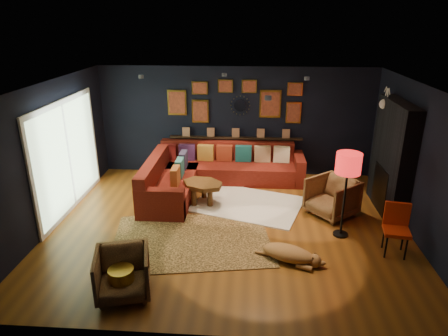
# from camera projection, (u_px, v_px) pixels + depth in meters

# --- Properties ---
(floor) EXTENTS (6.50, 6.50, 0.00)m
(floor) POSITION_uv_depth(u_px,v_px,m) (229.00, 226.00, 7.45)
(floor) COLOR brown
(floor) RESTS_ON ground
(room_walls) EXTENTS (6.50, 6.50, 6.50)m
(room_walls) POSITION_uv_depth(u_px,v_px,m) (229.00, 144.00, 6.88)
(room_walls) COLOR black
(room_walls) RESTS_ON ground
(sectional) EXTENTS (3.41, 2.69, 0.86)m
(sectional) POSITION_uv_depth(u_px,v_px,m) (207.00, 173.00, 9.06)
(sectional) COLOR maroon
(sectional) RESTS_ON ground
(ledge) EXTENTS (3.20, 0.12, 0.04)m
(ledge) POSITION_uv_depth(u_px,v_px,m) (236.00, 138.00, 9.62)
(ledge) COLOR black
(ledge) RESTS_ON room_walls
(gallery_wall) EXTENTS (3.15, 0.04, 1.02)m
(gallery_wall) POSITION_uv_depth(u_px,v_px,m) (236.00, 101.00, 9.34)
(gallery_wall) COLOR gold
(gallery_wall) RESTS_ON room_walls
(sunburst_mirror) EXTENTS (0.47, 0.16, 0.47)m
(sunburst_mirror) POSITION_uv_depth(u_px,v_px,m) (240.00, 106.00, 9.37)
(sunburst_mirror) COLOR silver
(sunburst_mirror) RESTS_ON room_walls
(fireplace) EXTENTS (0.31, 1.60, 2.20)m
(fireplace) POSITION_uv_depth(u_px,v_px,m) (391.00, 162.00, 7.72)
(fireplace) COLOR black
(fireplace) RESTS_ON ground
(deer_head) EXTENTS (0.50, 0.28, 0.45)m
(deer_head) POSITION_uv_depth(u_px,v_px,m) (393.00, 104.00, 7.82)
(deer_head) COLOR white
(deer_head) RESTS_ON fireplace
(sliding_door) EXTENTS (0.06, 2.80, 2.20)m
(sliding_door) POSITION_uv_depth(u_px,v_px,m) (68.00, 156.00, 7.83)
(sliding_door) COLOR white
(sliding_door) RESTS_ON ground
(ceiling_spots) EXTENTS (3.30, 2.50, 0.06)m
(ceiling_spots) POSITION_uv_depth(u_px,v_px,m) (232.00, 81.00, 7.28)
(ceiling_spots) COLOR black
(ceiling_spots) RESTS_ON room_walls
(shag_rug) EXTENTS (2.48, 2.11, 0.03)m
(shag_rug) POSITION_uv_depth(u_px,v_px,m) (248.00, 204.00, 8.28)
(shag_rug) COLOR white
(shag_rug) RESTS_ON ground
(leopard_rug) EXTENTS (2.97, 2.33, 0.02)m
(leopard_rug) POSITION_uv_depth(u_px,v_px,m) (192.00, 240.00, 6.97)
(leopard_rug) COLOR tan
(leopard_rug) RESTS_ON ground
(coffee_table) EXTENTS (1.08, 0.97, 0.44)m
(coffee_table) POSITION_uv_depth(u_px,v_px,m) (203.00, 186.00, 8.22)
(coffee_table) COLOR brown
(coffee_table) RESTS_ON shag_rug
(pouf) EXTENTS (0.49, 0.49, 0.32)m
(pouf) POSITION_uv_depth(u_px,v_px,m) (175.00, 183.00, 8.86)
(pouf) COLOR maroon
(pouf) RESTS_ON shag_rug
(armchair_left) EXTENTS (0.87, 0.83, 0.74)m
(armchair_left) POSITION_uv_depth(u_px,v_px,m) (123.00, 272.00, 5.49)
(armchair_left) COLOR #BE8048
(armchair_left) RESTS_ON ground
(armchair_right) EXTENTS (1.09, 1.09, 0.82)m
(armchair_right) POSITION_uv_depth(u_px,v_px,m) (332.00, 195.00, 7.73)
(armchair_right) COLOR #BE8048
(armchair_right) RESTS_ON ground
(gold_stool) EXTENTS (0.35, 0.35, 0.44)m
(gold_stool) POSITION_uv_depth(u_px,v_px,m) (122.00, 283.00, 5.51)
(gold_stool) COLOR gold
(gold_stool) RESTS_ON ground
(orange_chair) EXTENTS (0.46, 0.46, 0.85)m
(orange_chair) POSITION_uv_depth(u_px,v_px,m) (397.00, 225.00, 6.47)
(orange_chair) COLOR black
(orange_chair) RESTS_ON ground
(floor_lamp) EXTENTS (0.43, 0.43, 1.55)m
(floor_lamp) POSITION_uv_depth(u_px,v_px,m) (348.00, 167.00, 6.67)
(floor_lamp) COLOR black
(floor_lamp) RESTS_ON ground
(dog) EXTENTS (1.26, 0.95, 0.36)m
(dog) POSITION_uv_depth(u_px,v_px,m) (288.00, 251.00, 6.31)
(dog) COLOR #A56C3F
(dog) RESTS_ON leopard_rug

